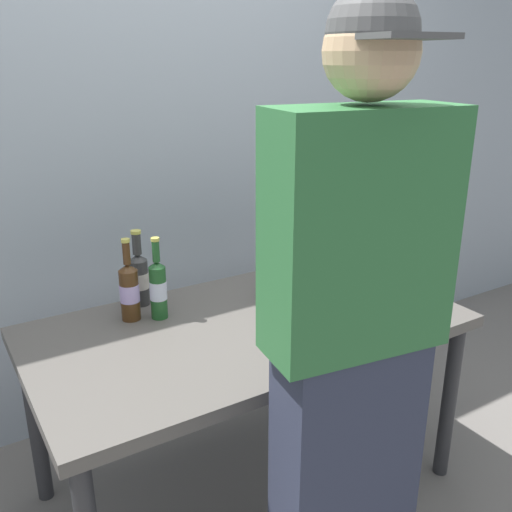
{
  "coord_description": "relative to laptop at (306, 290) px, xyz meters",
  "views": [
    {
      "loc": [
        -0.96,
        -1.61,
        1.66
      ],
      "look_at": [
        0.04,
        0.0,
        0.99
      ],
      "focal_mm": 39.51,
      "sensor_mm": 36.0,
      "label": 1
    }
  ],
  "objects": [
    {
      "name": "beer_bottle_green",
      "position": [
        -0.58,
        0.31,
        0.07
      ],
      "size": [
        0.07,
        0.07,
        0.3
      ],
      "color": "#333333",
      "rests_on": "desk"
    },
    {
      "name": "person_figure",
      "position": [
        -0.37,
        -0.69,
        0.16
      ],
      "size": [
        0.48,
        0.32,
        1.81
      ],
      "color": "#2D3347",
      "rests_on": "ground"
    },
    {
      "name": "back_wall",
      "position": [
        -0.3,
        0.78,
        0.52
      ],
      "size": [
        6.0,
        0.1,
        2.6
      ],
      "primitive_type": "cube",
      "color": "#99A3AD",
      "rests_on": "ground"
    },
    {
      "name": "beer_bottle_dark",
      "position": [
        -0.56,
        0.16,
        0.08
      ],
      "size": [
        0.06,
        0.06,
        0.31
      ],
      "color": "#1E5123",
      "rests_on": "desk"
    },
    {
      "name": "laptop",
      "position": [
        0.0,
        0.0,
        0.0
      ],
      "size": [
        0.42,
        0.41,
        0.19
      ],
      "color": "black",
      "rests_on": "desk"
    },
    {
      "name": "beer_bottle_brown",
      "position": [
        -0.65,
        0.2,
        0.08
      ],
      "size": [
        0.07,
        0.07,
        0.31
      ],
      "color": "#472B14",
      "rests_on": "desk"
    },
    {
      "name": "desk",
      "position": [
        -0.3,
        -0.05,
        -0.11
      ],
      "size": [
        1.57,
        0.85,
        0.74
      ],
      "color": "#56514C",
      "rests_on": "ground"
    },
    {
      "name": "ground_plane",
      "position": [
        -0.3,
        -0.05,
        -0.78
      ],
      "size": [
        8.0,
        8.0,
        0.0
      ],
      "primitive_type": "plane",
      "color": "slate",
      "rests_on": "ground"
    }
  ]
}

